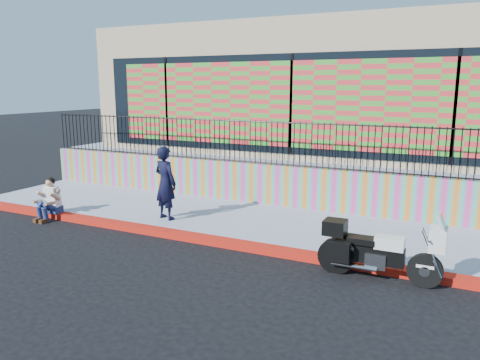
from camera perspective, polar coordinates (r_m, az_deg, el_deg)
The scene contains 10 objects.
ground at distance 10.15m, azimuth -2.13°, elevation -7.98°, with size 90.00×90.00×0.00m, color black.
red_curb at distance 10.13m, azimuth -2.14°, elevation -7.58°, with size 16.00×0.30×0.15m, color #B40F0C.
sidewalk at distance 11.54m, azimuth 1.75°, elevation -5.18°, with size 16.00×3.00×0.15m, color #919BAE.
mural_wall at distance 12.81m, azimuth 4.72°, elevation -0.64°, with size 16.00×0.20×1.10m, color #E23B93.
metal_fence at distance 12.62m, azimuth 4.80°, elevation 4.47°, with size 15.80×0.04×1.20m, color black, non-canonical shape.
elevated_platform at distance 17.60m, azimuth 10.80°, elevation 2.26°, with size 16.00×10.00×1.25m, color #919BAE.
storefront_building at distance 17.17m, azimuth 10.93°, elevation 10.83°, with size 14.00×8.06×4.00m.
police_motorcycle at distance 8.65m, azimuth 16.39°, elevation -8.10°, with size 2.12×0.70×1.32m.
police_officer at distance 11.51m, azimuth -9.08°, elevation -0.35°, with size 0.66×0.43×1.80m, color black.
seated_man at distance 12.85m, azimuth -22.37°, elevation -2.59°, with size 0.54×0.71×1.06m.
Camera 1 is at (4.54, -8.43, 3.38)m, focal length 35.00 mm.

